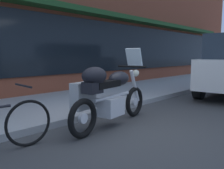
% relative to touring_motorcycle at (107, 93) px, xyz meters
% --- Properties ---
extents(ground_plane, '(80.00, 80.00, 0.00)m').
position_rel_touring_motorcycle_xyz_m(ground_plane, '(0.23, -0.47, -0.60)').
color(ground_plane, '#3A3A3A').
extents(storefront_building, '(19.50, 0.90, 6.31)m').
position_rel_touring_motorcycle_xyz_m(storefront_building, '(5.99, 3.57, 2.49)').
color(storefront_building, brown).
rests_on(storefront_building, ground_plane).
extents(sidewalk_curb, '(30.00, 2.83, 0.12)m').
position_rel_touring_motorcycle_xyz_m(sidewalk_curb, '(9.23, 2.00, -0.54)').
color(sidewalk_curb, gray).
rests_on(sidewalk_curb, ground_plane).
extents(touring_motorcycle, '(2.16, 0.66, 1.38)m').
position_rel_touring_motorcycle_xyz_m(touring_motorcycle, '(0.00, 0.00, 0.00)').
color(touring_motorcycle, black).
rests_on(touring_motorcycle, ground_plane).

